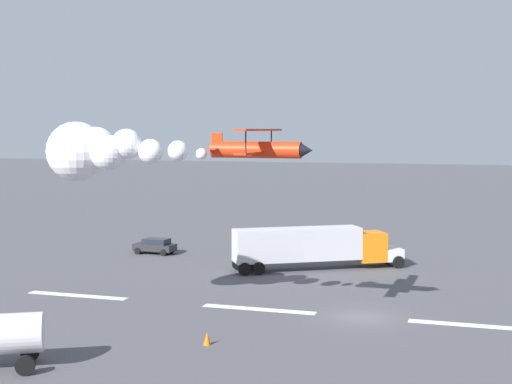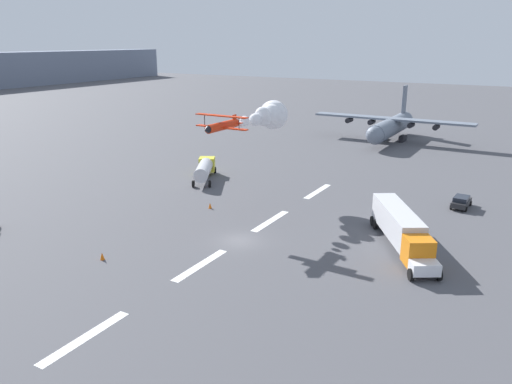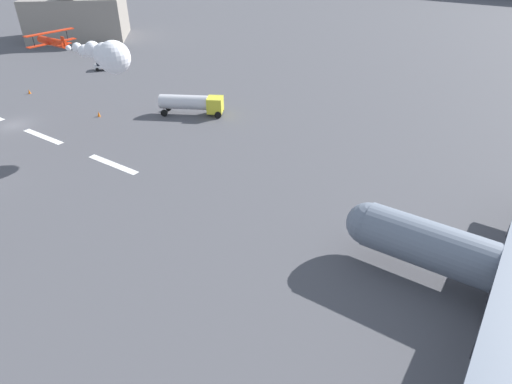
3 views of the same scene
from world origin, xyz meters
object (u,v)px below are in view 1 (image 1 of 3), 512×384
Objects in this scene: semi_truck_orange at (313,245)px; traffic_cone_far at (207,338)px; stunt_biplane_red at (102,150)px; followme_car_yellow at (155,246)px.

semi_truck_orange is 19.20× the size of traffic_cone_far.
semi_truck_orange is at bearing -113.75° from stunt_biplane_red.
followme_car_yellow reaches higher than traffic_cone_far.
semi_truck_orange is at bearing 168.44° from followme_car_yellow.
followme_car_yellow is (16.80, -3.44, -1.32)m from semi_truck_orange.
traffic_cone_far is (-16.21, 27.65, -0.44)m from followme_car_yellow.
followme_car_yellow is (7.72, -24.08, -10.16)m from stunt_biplane_red.
stunt_biplane_red is 24.22m from semi_truck_orange.
semi_truck_orange reaches higher than followme_car_yellow.
stunt_biplane_red is at bearing 107.77° from followme_car_yellow.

